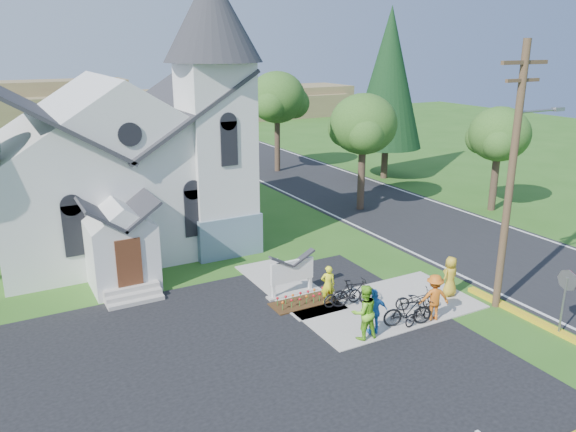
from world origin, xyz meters
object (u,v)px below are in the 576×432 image
utility_pole (513,171)px  church_sign (292,272)px  bike_1 (354,293)px  bike_3 (408,312)px  bike_4 (416,299)px  cyclist_0 (328,285)px  bike_2 (419,313)px  bike_0 (342,295)px  cyclist_1 (364,312)px  stop_sign (566,289)px  cyclist_4 (450,276)px  cyclist_3 (434,297)px  cyclist_2 (374,311)px

utility_pole → church_sign: bearing=144.4°
bike_1 → bike_3: 2.36m
bike_4 → bike_1: bearing=75.7°
cyclist_0 → bike_2: bearing=144.0°
cyclist_0 → bike_1: cyclist_0 is taller
bike_0 → cyclist_1: 2.65m
bike_0 → cyclist_1: (-0.79, -2.47, 0.55)m
bike_3 → stop_sign: bearing=-107.5°
bike_3 → cyclist_4: cyclist_4 is taller
utility_pole → bike_0: size_ratio=6.02×
cyclist_3 → cyclist_4: size_ratio=1.06×
bike_2 → cyclist_3: 0.82m
church_sign → cyclist_0: church_sign is taller
bike_1 → cyclist_4: 4.09m
bike_2 → cyclist_3: cyclist_3 is taller
bike_1 → church_sign: bearing=52.1°
bike_1 → cyclist_4: (3.95, -1.05, 0.27)m
stop_sign → bike_2: (-3.78, 3.00, -1.33)m
cyclist_2 → bike_1: bearing=-91.6°
bike_0 → bike_2: size_ratio=1.08×
church_sign → cyclist_4: 6.35m
bike_1 → bike_4: (1.91, -1.41, -0.13)m
church_sign → cyclist_1: size_ratio=1.12×
cyclist_4 → bike_1: bearing=-23.2°
bike_0 → cyclist_1: size_ratio=0.84×
bike_3 → cyclist_3: bearing=-75.2°
bike_1 → bike_0: bearing=66.0°
cyclist_1 → utility_pole: bearing=-179.7°
stop_sign → bike_2: size_ratio=1.61×
cyclist_4 → bike_3: bearing=12.0°
stop_sign → bike_3: size_ratio=1.36×
bike_3 → bike_4: size_ratio=1.12×
utility_pole → stop_sign: utility_pole is taller
cyclist_2 → bike_4: (2.53, 0.68, -0.41)m
stop_sign → cyclist_3: bearing=136.1°
utility_pole → bike_0: utility_pole is taller
cyclist_3 → bike_3: size_ratio=0.96×
stop_sign → cyclist_0: bearing=134.1°
cyclist_0 → bike_2: cyclist_0 is taller
church_sign → utility_pole: 9.18m
church_sign → bike_1: 2.66m
church_sign → bike_2: (2.85, -4.40, -0.57)m
stop_sign → bike_4: bearing=129.2°
utility_pole → bike_1: bearing=152.7°
stop_sign → bike_3: 5.40m
bike_0 → cyclist_3: cyclist_3 is taller
bike_1 → cyclist_3: size_ratio=1.07×
cyclist_2 → bike_4: 2.65m
bike_0 → cyclist_2: bearing=176.5°
cyclist_1 → cyclist_4: bearing=-163.4°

